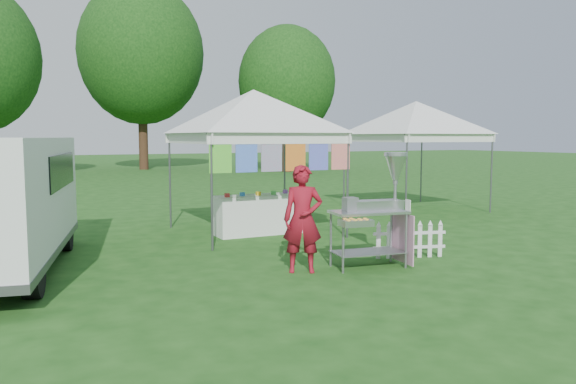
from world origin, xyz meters
TOP-DOWN VIEW (x-y plane):
  - ground at (0.00, 0.00)m, footprint 120.00×120.00m
  - canopy_main at (0.00, 3.49)m, footprint 4.24×4.24m
  - canopy_right at (5.50, 5.00)m, footprint 4.24×4.24m
  - tree_mid at (3.00, 28.00)m, footprint 7.60×7.60m
  - tree_right at (10.00, 22.00)m, footprint 5.60×5.60m
  - donut_cart at (0.51, -0.27)m, footprint 1.38×0.85m
  - vendor at (-0.73, -0.05)m, footprint 0.69×0.60m
  - picket_fence at (1.33, 0.01)m, footprint 1.21×0.41m
  - display_table at (0.00, 3.32)m, footprint 1.80×0.70m

SIDE VIEW (x-z plane):
  - ground at x=0.00m, z-range 0.00..0.00m
  - picket_fence at x=1.33m, z-range 0.01..0.57m
  - display_table at x=0.00m, z-range 0.00..0.81m
  - vendor at x=-0.73m, z-range 0.00..1.61m
  - donut_cart at x=0.51m, z-range 0.16..1.94m
  - canopy_main at x=0.00m, z-range 1.26..4.71m
  - canopy_right at x=5.50m, z-range 1.27..4.72m
  - tree_right at x=10.00m, z-range 0.97..9.39m
  - tree_mid at x=3.00m, z-range 1.38..12.90m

